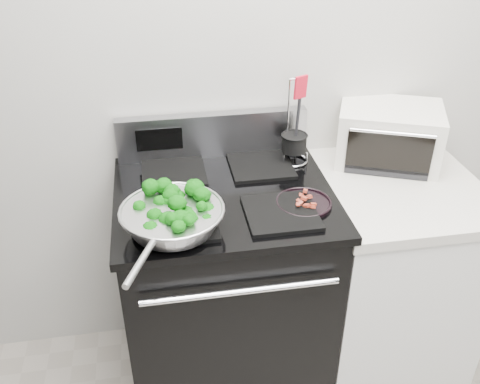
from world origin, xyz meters
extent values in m
cube|color=beige|center=(0.00, 1.75, 1.35)|extent=(4.00, 0.02, 2.70)
cube|color=black|center=(-0.30, 1.41, 0.46)|extent=(0.76, 0.66, 0.92)
cube|color=black|center=(-0.30, 1.41, 0.94)|extent=(0.79, 0.69, 0.03)
cube|color=#99999E|center=(-0.30, 1.72, 1.04)|extent=(0.76, 0.05, 0.18)
cube|color=black|center=(-0.47, 1.24, 0.96)|extent=(0.24, 0.24, 0.01)
cube|color=black|center=(-0.13, 1.24, 0.96)|extent=(0.24, 0.24, 0.01)
cube|color=black|center=(-0.47, 1.58, 0.96)|extent=(0.24, 0.24, 0.01)
cube|color=black|center=(-0.13, 1.58, 0.96)|extent=(0.24, 0.24, 0.01)
cube|color=white|center=(0.39, 1.41, 0.44)|extent=(0.60, 0.66, 0.88)
cube|color=beige|center=(0.39, 1.41, 0.90)|extent=(0.62, 0.68, 0.04)
torus|color=silver|center=(-0.50, 1.21, 1.03)|extent=(0.34, 0.34, 0.01)
cylinder|color=silver|center=(-0.60, 0.97, 1.03)|extent=(0.10, 0.20, 0.02)
cylinder|color=black|center=(-0.04, 1.29, 0.95)|extent=(0.20, 0.20, 0.01)
cylinder|color=black|center=(0.01, 1.60, 1.03)|extent=(0.10, 0.10, 0.07)
cylinder|color=black|center=(0.01, 1.60, 1.11)|extent=(0.02, 0.02, 0.21)
cube|color=red|center=(0.01, 1.60, 1.26)|extent=(0.05, 0.03, 0.09)
cube|color=silver|center=(0.40, 1.61, 1.03)|extent=(0.48, 0.43, 0.23)
cube|color=black|center=(0.40, 1.46, 1.02)|extent=(0.30, 0.13, 0.16)
camera|label=1|loc=(-0.52, -0.22, 1.96)|focal=40.00mm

